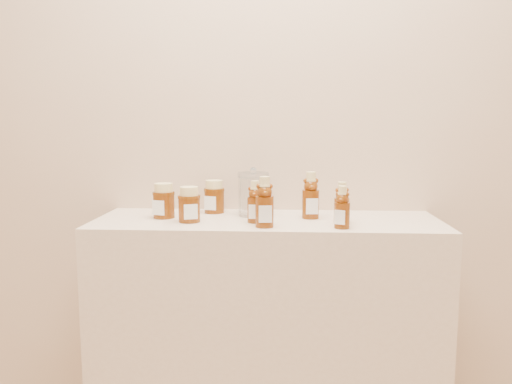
# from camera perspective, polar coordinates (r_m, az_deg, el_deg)

# --- Properties ---
(wall_back) EXTENTS (3.50, 0.02, 2.70)m
(wall_back) POSITION_cam_1_polar(r_m,az_deg,el_deg) (1.91, 1.52, 11.39)
(wall_back) COLOR tan
(wall_back) RESTS_ON ground
(display_table) EXTENTS (1.20, 0.40, 0.90)m
(display_table) POSITION_cam_1_polar(r_m,az_deg,el_deg) (1.88, 1.22, -16.75)
(display_table) COLOR beige
(display_table) RESTS_ON ground
(bear_bottle_back_left) EXTENTS (0.06, 0.06, 0.16)m
(bear_bottle_back_left) POSITION_cam_1_polar(r_m,az_deg,el_deg) (1.67, -0.12, -0.80)
(bear_bottle_back_left) COLOR #552306
(bear_bottle_back_left) RESTS_ON display_table
(bear_bottle_back_mid) EXTENTS (0.07, 0.07, 0.19)m
(bear_bottle_back_mid) POSITION_cam_1_polar(r_m,az_deg,el_deg) (1.76, 6.27, -0.01)
(bear_bottle_back_mid) COLOR #552306
(bear_bottle_back_mid) RESTS_ON display_table
(bear_bottle_back_right) EXTENTS (0.06, 0.06, 0.16)m
(bear_bottle_back_right) POSITION_cam_1_polar(r_m,az_deg,el_deg) (1.68, 9.78, -0.92)
(bear_bottle_back_right) COLOR #552306
(bear_bottle_back_right) RESTS_ON display_table
(bear_bottle_front_left) EXTENTS (0.07, 0.07, 0.18)m
(bear_bottle_front_left) POSITION_cam_1_polar(r_m,az_deg,el_deg) (1.60, 0.98, -0.76)
(bear_bottle_front_left) COLOR #552306
(bear_bottle_front_left) RESTS_ON display_table
(bear_bottle_front_right) EXTENTS (0.07, 0.07, 0.15)m
(bear_bottle_front_right) POSITION_cam_1_polar(r_m,az_deg,el_deg) (1.60, 9.84, -1.40)
(bear_bottle_front_right) COLOR #552306
(bear_bottle_front_right) RESTS_ON display_table
(honey_jar_left) EXTENTS (0.10, 0.10, 0.12)m
(honey_jar_left) POSITION_cam_1_polar(r_m,az_deg,el_deg) (1.79, -10.49, -0.97)
(honey_jar_left) COLOR #552306
(honey_jar_left) RESTS_ON display_table
(honey_jar_back) EXTENTS (0.10, 0.10, 0.12)m
(honey_jar_back) POSITION_cam_1_polar(r_m,az_deg,el_deg) (1.87, -4.80, -0.52)
(honey_jar_back) COLOR #552306
(honey_jar_back) RESTS_ON display_table
(honey_jar_front) EXTENTS (0.10, 0.10, 0.12)m
(honey_jar_front) POSITION_cam_1_polar(r_m,az_deg,el_deg) (1.70, -7.64, -1.41)
(honey_jar_front) COLOR #552306
(honey_jar_front) RESTS_ON display_table
(glass_canister) EXTENTS (0.14, 0.14, 0.17)m
(glass_canister) POSITION_cam_1_polar(r_m,az_deg,el_deg) (1.79, -0.32, -0.04)
(glass_canister) COLOR white
(glass_canister) RESTS_ON display_table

